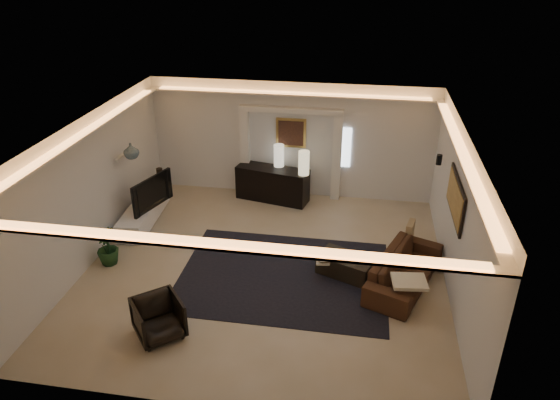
% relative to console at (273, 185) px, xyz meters
% --- Properties ---
extents(floor, '(7.00, 7.00, 0.00)m').
position_rel_console_xyz_m(floor, '(0.40, -3.07, -0.40)').
color(floor, tan).
rests_on(floor, ground).
extents(ceiling, '(7.00, 7.00, 0.00)m').
position_rel_console_xyz_m(ceiling, '(0.40, -3.07, 2.50)').
color(ceiling, white).
rests_on(ceiling, ground).
extents(wall_back, '(7.00, 0.00, 7.00)m').
position_rel_console_xyz_m(wall_back, '(0.40, 0.43, 1.05)').
color(wall_back, silver).
rests_on(wall_back, ground).
extents(wall_front, '(7.00, 0.00, 7.00)m').
position_rel_console_xyz_m(wall_front, '(0.40, -6.57, 1.05)').
color(wall_front, silver).
rests_on(wall_front, ground).
extents(wall_left, '(0.00, 7.00, 7.00)m').
position_rel_console_xyz_m(wall_left, '(-3.10, -3.07, 1.05)').
color(wall_left, silver).
rests_on(wall_left, ground).
extents(wall_right, '(0.00, 7.00, 7.00)m').
position_rel_console_xyz_m(wall_right, '(3.90, -3.07, 1.05)').
color(wall_right, silver).
rests_on(wall_right, ground).
extents(cove_soffit, '(7.00, 7.00, 0.04)m').
position_rel_console_xyz_m(cove_soffit, '(0.40, -3.07, 2.22)').
color(cove_soffit, silver).
rests_on(cove_soffit, ceiling).
extents(daylight_slit, '(0.25, 0.03, 1.00)m').
position_rel_console_xyz_m(daylight_slit, '(1.75, 0.41, 0.95)').
color(daylight_slit, white).
rests_on(daylight_slit, wall_back).
extents(area_rug, '(4.00, 3.00, 0.01)m').
position_rel_console_xyz_m(area_rug, '(0.80, -3.27, -0.39)').
color(area_rug, black).
rests_on(area_rug, ground).
extents(pilaster_left, '(0.22, 0.20, 2.20)m').
position_rel_console_xyz_m(pilaster_left, '(-0.75, 0.33, 0.70)').
color(pilaster_left, silver).
rests_on(pilaster_left, ground).
extents(pilaster_right, '(0.22, 0.20, 2.20)m').
position_rel_console_xyz_m(pilaster_right, '(1.55, 0.33, 0.70)').
color(pilaster_right, silver).
rests_on(pilaster_right, ground).
extents(alcove_header, '(2.52, 0.20, 0.12)m').
position_rel_console_xyz_m(alcove_header, '(0.40, 0.33, 1.85)').
color(alcove_header, silver).
rests_on(alcove_header, wall_back).
extents(painting_frame, '(0.74, 0.04, 0.74)m').
position_rel_console_xyz_m(painting_frame, '(0.40, 0.40, 1.25)').
color(painting_frame, tan).
rests_on(painting_frame, wall_back).
extents(painting_canvas, '(0.62, 0.02, 0.62)m').
position_rel_console_xyz_m(painting_canvas, '(0.40, 0.38, 1.25)').
color(painting_canvas, '#4C2D1E').
rests_on(painting_canvas, wall_back).
extents(art_panel_frame, '(0.04, 1.64, 0.74)m').
position_rel_console_xyz_m(art_panel_frame, '(3.87, -2.77, 1.30)').
color(art_panel_frame, black).
rests_on(art_panel_frame, wall_right).
extents(art_panel_gold, '(0.02, 1.50, 0.62)m').
position_rel_console_xyz_m(art_panel_gold, '(3.84, -2.77, 1.30)').
color(art_panel_gold, tan).
rests_on(art_panel_gold, wall_right).
extents(wall_sconce, '(0.12, 0.12, 0.22)m').
position_rel_console_xyz_m(wall_sconce, '(3.78, -0.87, 1.28)').
color(wall_sconce, black).
rests_on(wall_sconce, wall_right).
extents(wall_niche, '(0.10, 0.55, 0.04)m').
position_rel_console_xyz_m(wall_niche, '(-3.04, -1.67, 1.25)').
color(wall_niche, silver).
rests_on(wall_niche, wall_left).
extents(console, '(1.87, 0.93, 0.90)m').
position_rel_console_xyz_m(console, '(0.00, 0.00, 0.00)').
color(console, black).
rests_on(console, ground).
extents(lamp_left, '(0.32, 0.32, 0.56)m').
position_rel_console_xyz_m(lamp_left, '(0.13, 0.18, 0.69)').
color(lamp_left, beige).
rests_on(lamp_left, console).
extents(lamp_right, '(0.30, 0.30, 0.59)m').
position_rel_console_xyz_m(lamp_right, '(0.80, -0.23, 0.69)').
color(lamp_right, '#FFECB3').
rests_on(lamp_right, console).
extents(media_ledge, '(0.72, 2.27, 0.42)m').
position_rel_console_xyz_m(media_ledge, '(-2.75, -1.58, -0.18)').
color(media_ledge, white).
rests_on(media_ledge, ground).
extents(tv, '(1.27, 0.55, 0.74)m').
position_rel_console_xyz_m(tv, '(-2.56, -1.65, 0.42)').
color(tv, black).
rests_on(tv, media_ledge).
extents(figurine, '(0.19, 0.19, 0.42)m').
position_rel_console_xyz_m(figurine, '(-2.75, -0.46, 0.24)').
color(figurine, black).
rests_on(figurine, media_ledge).
extents(ginger_jar, '(0.39, 0.39, 0.34)m').
position_rel_console_xyz_m(ginger_jar, '(-2.74, -1.83, 1.44)').
color(ginger_jar, slate).
rests_on(ginger_jar, wall_niche).
extents(plant, '(0.43, 0.43, 0.76)m').
position_rel_console_xyz_m(plant, '(-2.75, -3.39, -0.02)').
color(plant, '#183718').
rests_on(plant, ground).
extents(sofa, '(2.34, 1.60, 0.64)m').
position_rel_console_xyz_m(sofa, '(3.09, -3.14, -0.08)').
color(sofa, '#493926').
rests_on(sofa, ground).
extents(throw_blanket, '(0.64, 0.55, 0.06)m').
position_rel_console_xyz_m(throw_blanket, '(3.11, -3.85, 0.15)').
color(throw_blanket, white).
rests_on(throw_blanket, sofa).
extents(throw_pillow, '(0.21, 0.42, 0.40)m').
position_rel_console_xyz_m(throw_pillow, '(3.22, -2.06, 0.15)').
color(throw_pillow, '#A1875C').
rests_on(throw_pillow, sofa).
extents(coffee_table, '(1.19, 0.94, 0.39)m').
position_rel_console_xyz_m(coffee_table, '(1.99, -3.00, -0.20)').
color(coffee_table, black).
rests_on(coffee_table, ground).
extents(bowl, '(0.40, 0.40, 0.08)m').
position_rel_console_xyz_m(bowl, '(1.58, -3.22, 0.05)').
color(bowl, '#392913').
rests_on(bowl, coffee_table).
extents(magazine, '(0.27, 0.21, 0.03)m').
position_rel_console_xyz_m(magazine, '(1.56, -3.29, 0.02)').
color(magazine, beige).
rests_on(magazine, coffee_table).
extents(armchair, '(1.04, 1.05, 0.69)m').
position_rel_console_xyz_m(armchair, '(-0.95, -5.26, -0.06)').
color(armchair, black).
rests_on(armchair, ground).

